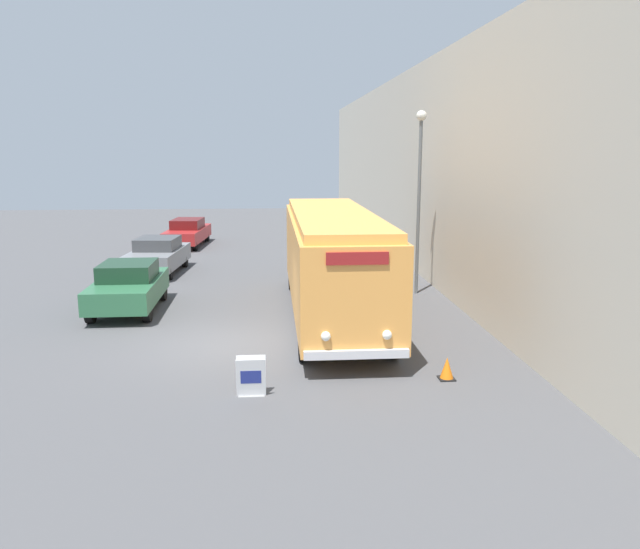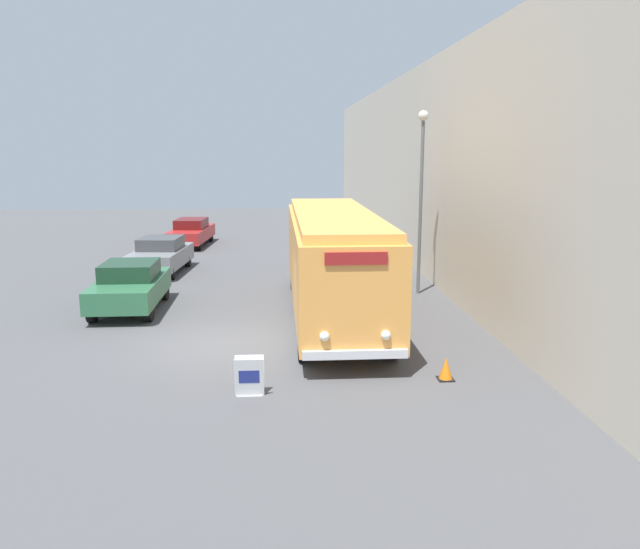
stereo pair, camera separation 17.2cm
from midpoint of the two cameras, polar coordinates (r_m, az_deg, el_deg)
The scene contains 9 objects.
ground_plane at distance 16.97m, azimuth -8.43°, elevation -6.33°, with size 80.00×80.00×0.00m, color #4C4C4F.
building_wall_right at distance 26.87m, azimuth 9.59°, elevation 9.42°, with size 0.30×60.00×8.60m.
vintage_bus at distance 19.12m, azimuth 1.49°, elevation 1.50°, with size 2.51×11.08×3.28m.
sign_board at distance 13.38m, azimuth -6.11°, elevation -9.30°, with size 0.62×0.32×0.85m.
streetlamp at distance 22.39m, azimuth 9.49°, elevation 8.78°, with size 0.36×0.36×6.45m.
parked_car_near at distance 21.00m, azimuth -16.74°, elevation -1.00°, with size 1.96×4.23×1.57m.
parked_car_mid at distance 27.21m, azimuth -14.18°, elevation 1.77°, with size 2.27×4.35×1.50m.
parked_car_far at distance 34.67m, azimuth -11.56°, elevation 3.83°, with size 2.15×4.84×1.45m.
traffic_cone at distance 14.53m, azimuth 11.77°, elevation -8.46°, with size 0.36×0.36×0.52m.
Camera 2 is at (1.46, -16.14, 5.10)m, focal length 35.00 mm.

